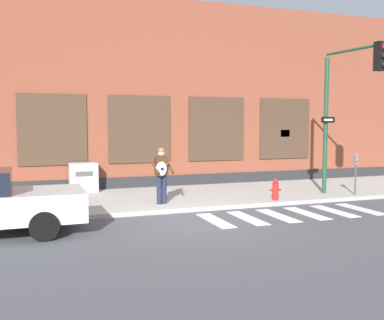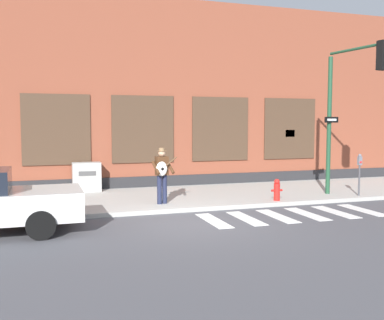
% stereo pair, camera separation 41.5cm
% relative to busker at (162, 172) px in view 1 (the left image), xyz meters
% --- Properties ---
extents(ground_plane, '(160.00, 160.00, 0.00)m').
position_rel_busker_xyz_m(ground_plane, '(0.21, -2.29, -1.12)').
color(ground_plane, '#4C4C51').
extents(sidewalk, '(28.00, 4.70, 0.13)m').
position_rel_busker_xyz_m(sidewalk, '(0.21, 1.44, -1.05)').
color(sidewalk, '#ADAAA3').
rests_on(sidewalk, ground).
extents(building_backdrop, '(28.00, 4.06, 7.44)m').
position_rel_busker_xyz_m(building_backdrop, '(0.21, 5.78, 2.60)').
color(building_backdrop, brown).
rests_on(building_backdrop, ground).
extents(crosswalk, '(5.20, 1.90, 0.01)m').
position_rel_busker_xyz_m(crosswalk, '(3.24, -2.21, -1.11)').
color(crosswalk, silver).
rests_on(crosswalk, ground).
extents(busker, '(0.75, 0.59, 1.73)m').
position_rel_busker_xyz_m(busker, '(0.00, 0.00, 0.00)').
color(busker, '#1E233D').
rests_on(busker, sidewalk).
extents(traffic_light, '(0.74, 2.51, 4.96)m').
position_rel_busker_xyz_m(traffic_light, '(6.19, -0.77, 2.43)').
color(traffic_light, '#1E472D').
rests_on(traffic_light, sidewalk).
extents(parking_meter, '(0.13, 0.11, 1.44)m').
position_rel_busker_xyz_m(parking_meter, '(6.81, -0.55, -0.04)').
color(parking_meter, '#47474C').
rests_on(parking_meter, sidewalk).
extents(utility_box, '(1.00, 0.59, 1.06)m').
position_rel_busker_xyz_m(utility_box, '(-1.98, 3.33, -0.46)').
color(utility_box, '#ADADA8').
rests_on(utility_box, sidewalk).
extents(fire_hydrant, '(0.38, 0.20, 0.70)m').
position_rel_busker_xyz_m(fire_hydrant, '(3.65, -0.56, -0.64)').
color(fire_hydrant, red).
rests_on(fire_hydrant, sidewalk).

